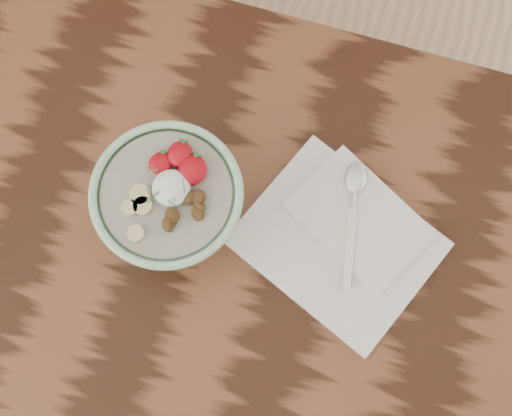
% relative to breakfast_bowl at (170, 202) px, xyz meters
% --- Properties ---
extents(table, '(1.60, 0.90, 0.75)m').
position_rel_breakfast_bowl_xyz_m(table, '(-0.01, -0.09, -0.16)').
color(table, black).
rests_on(table, ground).
extents(breakfast_bowl, '(0.21, 0.21, 0.14)m').
position_rel_breakfast_bowl_xyz_m(breakfast_bowl, '(0.00, 0.00, 0.00)').
color(breakfast_bowl, '#A1D8AA').
rests_on(breakfast_bowl, table).
extents(napkin, '(0.33, 0.30, 0.02)m').
position_rel_breakfast_bowl_xyz_m(napkin, '(0.25, 0.03, -0.06)').
color(napkin, white).
rests_on(napkin, table).
extents(spoon, '(0.05, 0.20, 0.01)m').
position_rel_breakfast_bowl_xyz_m(spoon, '(0.25, 0.10, -0.05)').
color(spoon, silver).
rests_on(spoon, napkin).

